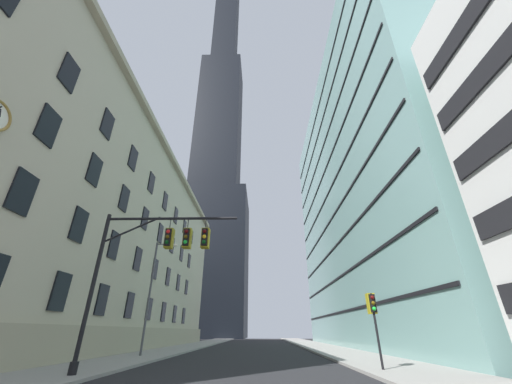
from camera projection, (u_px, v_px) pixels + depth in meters
station_building at (82, 237)px, 33.57m from camera, size 18.35×56.43×23.45m
dark_skyscraper at (218, 154)px, 111.84m from camera, size 23.83×23.83×218.63m
glass_office_midrise at (378, 194)px, 42.78m from camera, size 15.23×49.04×40.37m
traffic_signal_mast at (160, 251)px, 14.68m from camera, size 7.09×0.63×7.37m
traffic_light_near_right at (372, 307)px, 15.44m from camera, size 0.40×0.63×3.57m
street_lamppost at (154, 286)px, 24.51m from camera, size 1.96×0.32×8.95m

